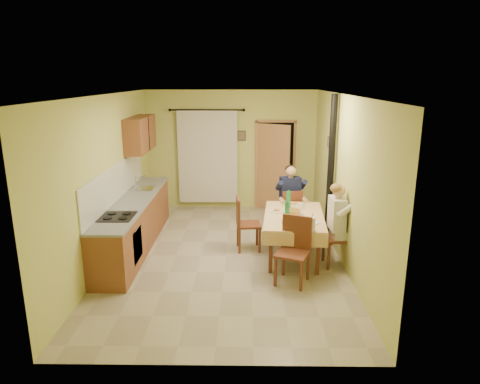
{
  "coord_description": "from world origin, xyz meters",
  "views": [
    {
      "loc": [
        0.34,
        -7.05,
        3.07
      ],
      "look_at": [
        0.25,
        0.1,
        1.15
      ],
      "focal_mm": 32.0,
      "sensor_mm": 36.0,
      "label": 1
    }
  ],
  "objects_px": {
    "chair_near": "(292,265)",
    "chair_left": "(248,234)",
    "chair_right": "(338,249)",
    "man_far": "(291,192)",
    "dining_table": "(293,236)",
    "stove_flue": "(330,192)",
    "man_right": "(339,215)",
    "chair_far": "(290,221)"
  },
  "relations": [
    {
      "from": "chair_near",
      "to": "chair_left",
      "type": "relative_size",
      "value": 1.04
    },
    {
      "from": "man_far",
      "to": "man_right",
      "type": "distance_m",
      "value": 1.58
    },
    {
      "from": "man_far",
      "to": "man_right",
      "type": "xyz_separation_m",
      "value": [
        0.65,
        -1.44,
        0.0
      ]
    },
    {
      "from": "chair_far",
      "to": "man_right",
      "type": "bearing_deg",
      "value": -74.35
    },
    {
      "from": "man_far",
      "to": "man_right",
      "type": "bearing_deg",
      "value": -74.47
    },
    {
      "from": "chair_right",
      "to": "stove_flue",
      "type": "relative_size",
      "value": 0.35
    },
    {
      "from": "chair_right",
      "to": "chair_left",
      "type": "height_order",
      "value": "chair_left"
    },
    {
      "from": "chair_far",
      "to": "chair_near",
      "type": "distance_m",
      "value": 2.08
    },
    {
      "from": "dining_table",
      "to": "man_right",
      "type": "height_order",
      "value": "man_right"
    },
    {
      "from": "man_right",
      "to": "chair_right",
      "type": "bearing_deg",
      "value": -90.0
    },
    {
      "from": "chair_left",
      "to": "man_far",
      "type": "relative_size",
      "value": 0.71
    },
    {
      "from": "dining_table",
      "to": "chair_left",
      "type": "relative_size",
      "value": 1.81
    },
    {
      "from": "chair_right",
      "to": "man_far",
      "type": "relative_size",
      "value": 0.7
    },
    {
      "from": "man_far",
      "to": "stove_flue",
      "type": "distance_m",
      "value": 0.84
    },
    {
      "from": "chair_far",
      "to": "stove_flue",
      "type": "bearing_deg",
      "value": -44.09
    },
    {
      "from": "dining_table",
      "to": "chair_left",
      "type": "xyz_separation_m",
      "value": [
        -0.8,
        0.29,
        -0.09
      ]
    },
    {
      "from": "stove_flue",
      "to": "man_far",
      "type": "bearing_deg",
      "value": 143.86
    },
    {
      "from": "chair_near",
      "to": "stove_flue",
      "type": "distance_m",
      "value": 1.95
    },
    {
      "from": "chair_right",
      "to": "chair_left",
      "type": "xyz_separation_m",
      "value": [
        -1.51,
        0.66,
        0.0
      ]
    },
    {
      "from": "chair_near",
      "to": "dining_table",
      "type": "bearing_deg",
      "value": -74.56
    },
    {
      "from": "dining_table",
      "to": "chair_right",
      "type": "height_order",
      "value": "chair_right"
    },
    {
      "from": "chair_near",
      "to": "stove_flue",
      "type": "relative_size",
      "value": 0.37
    },
    {
      "from": "man_right",
      "to": "chair_near",
      "type": "bearing_deg",
      "value": 124.93
    },
    {
      "from": "chair_near",
      "to": "man_right",
      "type": "bearing_deg",
      "value": -119.21
    },
    {
      "from": "man_far",
      "to": "chair_near",
      "type": "bearing_deg",
      "value": -103.09
    },
    {
      "from": "chair_far",
      "to": "chair_right",
      "type": "relative_size",
      "value": 0.98
    },
    {
      "from": "chair_right",
      "to": "stove_flue",
      "type": "distance_m",
      "value": 1.2
    },
    {
      "from": "dining_table",
      "to": "chair_near",
      "type": "height_order",
      "value": "chair_near"
    },
    {
      "from": "dining_table",
      "to": "stove_flue",
      "type": "xyz_separation_m",
      "value": [
        0.71,
        0.58,
        0.64
      ]
    },
    {
      "from": "man_far",
      "to": "chair_left",
      "type": "bearing_deg",
      "value": -145.9
    },
    {
      "from": "chair_right",
      "to": "stove_flue",
      "type": "xyz_separation_m",
      "value": [
        0.01,
        0.96,
        0.73
      ]
    },
    {
      "from": "chair_right",
      "to": "chair_near",
      "type": "bearing_deg",
      "value": 124.5
    },
    {
      "from": "chair_far",
      "to": "chair_left",
      "type": "relative_size",
      "value": 0.97
    },
    {
      "from": "chair_left",
      "to": "man_right",
      "type": "height_order",
      "value": "man_right"
    },
    {
      "from": "dining_table",
      "to": "chair_right",
      "type": "relative_size",
      "value": 1.83
    },
    {
      "from": "chair_right",
      "to": "man_right",
      "type": "bearing_deg",
      "value": 90.0
    },
    {
      "from": "chair_near",
      "to": "man_far",
      "type": "relative_size",
      "value": 0.74
    },
    {
      "from": "chair_near",
      "to": "stove_flue",
      "type": "height_order",
      "value": "stove_flue"
    },
    {
      "from": "dining_table",
      "to": "man_right",
      "type": "distance_m",
      "value": 0.93
    },
    {
      "from": "man_far",
      "to": "dining_table",
      "type": "bearing_deg",
      "value": -100.89
    },
    {
      "from": "man_far",
      "to": "stove_flue",
      "type": "xyz_separation_m",
      "value": [
        0.67,
        -0.49,
        0.15
      ]
    },
    {
      "from": "man_far",
      "to": "man_right",
      "type": "relative_size",
      "value": 1.0
    }
  ]
}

